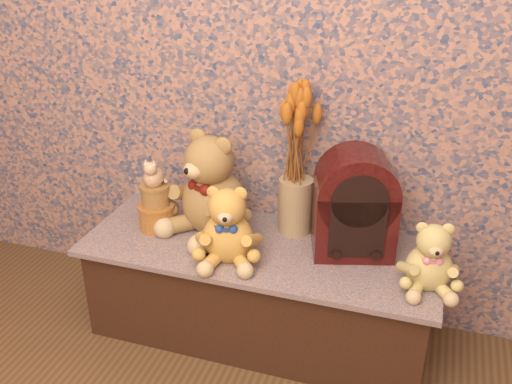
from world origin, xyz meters
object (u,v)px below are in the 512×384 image
biscuit_tin_lower (157,217)px  cat_figurine (153,171)px  teddy_medium (228,220)px  teddy_small (431,252)px  cathedral_radio (355,202)px  ceramic_vase (295,205)px  teddy_large (214,178)px

biscuit_tin_lower → cat_figurine: cat_figurine is taller
cat_figurine → biscuit_tin_lower: bearing=0.0°
teddy_medium → teddy_small: bearing=-11.5°
cathedral_radio → ceramic_vase: 0.26m
biscuit_tin_lower → teddy_small: bearing=-3.8°
teddy_large → teddy_medium: size_ratio=1.41×
cathedral_radio → biscuit_tin_lower: size_ratio=2.83×
teddy_large → biscuit_tin_lower: size_ratio=3.09×
teddy_large → cat_figurine: (-0.21, -0.07, 0.03)m
teddy_large → teddy_small: bearing=14.8°
teddy_medium → ceramic_vase: (0.18, 0.26, -0.04)m
teddy_small → biscuit_tin_lower: teddy_small is taller
ceramic_vase → cat_figurine: cat_figurine is taller
teddy_large → cathedral_radio: size_ratio=1.09×
ceramic_vase → cat_figurine: 0.54m
teddy_medium → teddy_small: teddy_medium is taller
teddy_medium → teddy_large: bearing=109.4°
teddy_medium → ceramic_vase: 0.31m
teddy_medium → cathedral_radio: bearing=9.0°
teddy_medium → cat_figurine: bearing=147.0°
teddy_large → teddy_small: (0.80, -0.14, -0.08)m
teddy_small → teddy_medium: bearing=171.5°
biscuit_tin_lower → cat_figurine: 0.19m
teddy_medium → biscuit_tin_lower: size_ratio=2.19×
teddy_medium → cathedral_radio: cathedral_radio is taller
teddy_small → ceramic_vase: 0.54m
cathedral_radio → cat_figurine: 0.74m
teddy_small → teddy_large: bearing=158.2°
teddy_large → teddy_medium: bearing=-31.0°
ceramic_vase → biscuit_tin_lower: ceramic_vase is taller
cathedral_radio → cat_figurine: bearing=169.1°
teddy_medium → teddy_small: (0.68, 0.04, -0.02)m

